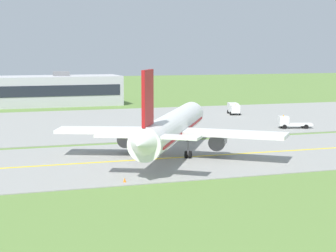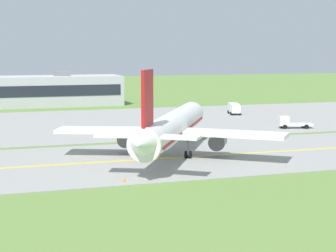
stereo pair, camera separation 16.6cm
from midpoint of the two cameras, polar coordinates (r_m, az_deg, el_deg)
The scene contains 9 objects.
ground_plane at distance 81.04m, azimuth 0.28°, elevation -3.20°, with size 500.00×500.00×0.00m, color olive.
taxiway_strip at distance 81.04m, azimuth 0.28°, elevation -3.16°, with size 240.00×28.00×0.10m, color gray.
apron_pad at distance 123.61m, azimuth -1.52°, elevation 0.51°, with size 140.00×52.00×0.10m, color gray.
taxiway_centreline at distance 81.03m, azimuth 0.28°, elevation -3.13°, with size 220.00×0.60×0.01m, color yellow.
airplane_lead at distance 82.28m, azimuth 0.43°, elevation -0.12°, with size 30.00×36.06×12.70m.
service_truck_baggage at distance 136.47m, azimuth 6.49°, elevation 1.75°, with size 3.56×6.33×2.60m.
service_truck_fuel at distance 113.82m, azimuth 11.84°, elevation 0.33°, with size 6.71×3.70×2.59m.
terminal_building at distance 160.14m, azimuth -13.94°, elevation 3.30°, with size 52.23×13.50×9.13m.
traffic_cone_near_edge at distance 66.61m, azimuth -4.21°, elevation -5.30°, with size 0.44×0.44×0.60m, color orange.
Camera 2 is at (-25.25, -75.54, 14.99)m, focal length 62.59 mm.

